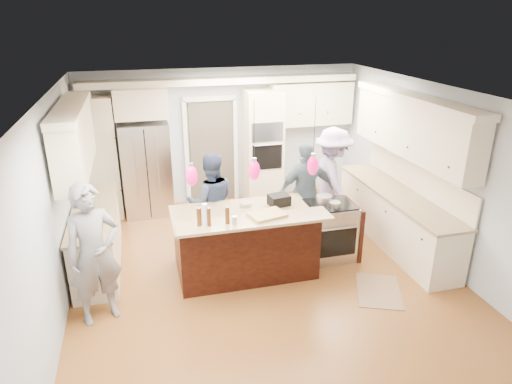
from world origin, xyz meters
TOP-DOWN VIEW (x-y plane):
  - ground_plane at (0.00, 0.00)m, footprint 6.00×6.00m
  - room_shell at (0.00, 0.00)m, footprint 5.54×6.04m
  - refrigerator at (-1.55, 2.64)m, footprint 0.90×0.70m
  - oven_column at (0.75, 2.67)m, footprint 0.72×0.69m
  - back_upper_cabinets at (-0.75, 2.76)m, footprint 5.30×0.61m
  - right_counter_run at (2.44, 0.30)m, footprint 0.64×3.10m
  - left_cabinets at (-2.44, 0.80)m, footprint 0.64×2.30m
  - kitchen_island at (-0.25, 0.07)m, footprint 2.10×1.46m
  - island_range at (1.16, 0.15)m, footprint 0.82×0.71m
  - pendant_lights at (-0.25, -0.51)m, footprint 1.75×0.15m
  - person_bar_end at (-2.30, -0.60)m, footprint 0.79×0.66m
  - person_far_left at (-0.60, 0.90)m, footprint 0.82×0.65m
  - person_far_right at (1.00, 0.85)m, footprint 1.04×0.50m
  - person_range_side at (1.60, 1.14)m, footprint 0.73×1.22m
  - floor_rug at (1.45, -0.97)m, footprint 0.88×1.03m
  - water_bottle at (-0.91, -0.56)m, footprint 0.09×0.09m
  - beer_bottle_a at (-0.98, -0.54)m, footprint 0.07×0.07m
  - beer_bottle_b at (-0.62, -0.56)m, footprint 0.06×0.06m
  - beer_bottle_c at (-0.87, -0.57)m, footprint 0.07×0.07m
  - drink_can at (-0.54, -0.62)m, footprint 0.07×0.07m
  - cutting_board at (-0.06, -0.47)m, footprint 0.54×0.44m
  - pot_large at (1.03, 0.16)m, footprint 0.24×0.24m
  - pot_small at (1.14, -0.00)m, footprint 0.18×0.18m

SIDE VIEW (x-z plane):
  - ground_plane at x=0.00m, z-range 0.00..0.00m
  - floor_rug at x=1.45m, z-range 0.00..0.01m
  - island_range at x=1.16m, z-range 0.00..0.92m
  - kitchen_island at x=-0.25m, z-range -0.07..1.05m
  - person_far_left at x=-0.60m, z-range 0.00..1.64m
  - person_far_right at x=1.00m, z-range 0.00..1.72m
  - refrigerator at x=-1.55m, z-range 0.00..1.80m
  - person_bar_end at x=-2.30m, z-range 0.00..1.84m
  - person_range_side at x=1.60m, z-range 0.00..1.86m
  - pot_small at x=1.14m, z-range 0.92..1.01m
  - pot_large at x=1.03m, z-range 0.92..1.06m
  - right_counter_run at x=2.44m, z-range -0.20..2.31m
  - left_cabinets at x=-2.44m, z-range -0.20..2.31m
  - cutting_board at x=-0.06m, z-range 1.12..1.16m
  - oven_column at x=0.75m, z-range 0.00..2.30m
  - drink_can at x=-0.54m, z-range 1.12..1.24m
  - beer_bottle_b at x=-0.62m, z-range 1.12..1.35m
  - beer_bottle_c at x=-0.87m, z-range 1.12..1.37m
  - beer_bottle_a at x=-0.98m, z-range 1.12..1.37m
  - water_bottle at x=-0.91m, z-range 1.12..1.42m
  - back_upper_cabinets at x=-0.75m, z-range 0.40..2.94m
  - pendant_lights at x=-0.25m, z-range 1.29..2.32m
  - room_shell at x=0.00m, z-range 0.46..3.18m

